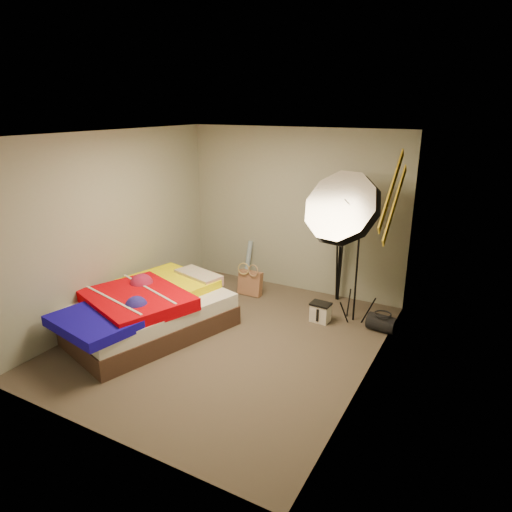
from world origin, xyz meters
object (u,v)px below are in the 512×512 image
Objects in this scene: tote_bag at (250,283)px; camera_case at (320,313)px; duffel_bag at (382,323)px; camera_tripod at (339,259)px; photo_umbrella at (344,210)px; wrapping_roll at (248,261)px; bed at (146,310)px.

camera_case is (1.29, -0.36, -0.07)m from tote_bag.
camera_case is at bearing -164.05° from duffel_bag.
camera_tripod is at bearing 20.81° from tote_bag.
tote_bag is 0.18× the size of photo_umbrella.
tote_bag reaches higher than camera_case.
camera_tripod is (-0.04, 0.82, 0.52)m from camera_case.
duffel_bag is at bearing -6.05° from tote_bag.
photo_umbrella is at bearing -70.96° from camera_tripod.
duffel_bag is (0.80, 0.12, -0.01)m from camera_case.
wrapping_roll is at bearing 170.81° from duffel_bag.
photo_umbrella is 1.12m from camera_tripod.
camera_tripod is (1.83, 2.16, 0.34)m from bed.
camera_tripod is at bearing 95.92° from camera_case.
bed is 2.83m from photo_umbrella.
duffel_bag is 0.33× the size of camera_tripod.
camera_case is at bearing -87.41° from camera_tripod.
camera_tripod is (-0.22, 0.65, -0.89)m from photo_umbrella.
photo_umbrella reaches higher than bed.
photo_umbrella is (1.79, -0.68, 1.19)m from wrapping_roll.
photo_umbrella is at bearing 45.83° from camera_case.
camera_case is 2.30m from bed.
duffel_bag is at bearing -5.09° from photo_umbrella.
wrapping_roll is 0.28× the size of bed.
bed is 2.17× the size of camera_tripod.
wrapping_roll is 2.20m from bed.
camera_case is at bearing -14.96° from tote_bag.
camera_tripod is at bearing 49.65° from bed.
camera_tripod is (1.57, -0.03, 0.30)m from wrapping_roll.
duffel_bag is at bearing 28.55° from bed.
camera_case reaches higher than duffel_bag.
tote_bag is 0.16× the size of bed.
tote_bag is 1.53× the size of camera_case.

